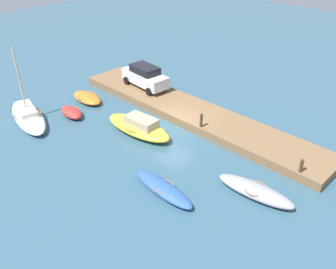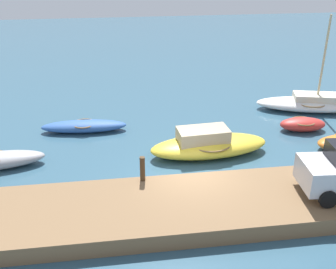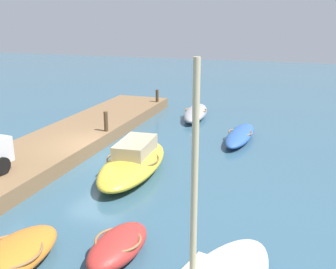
{
  "view_description": "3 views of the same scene",
  "coord_description": "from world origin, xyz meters",
  "px_view_note": "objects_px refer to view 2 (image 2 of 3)",
  "views": [
    {
      "loc": [
        -15.62,
        16.76,
        13.3
      ],
      "look_at": [
        -1.08,
        1.78,
        0.6
      ],
      "focal_mm": 39.68,
      "sensor_mm": 36.0,
      "label": 1
    },
    {
      "loc": [
        -2.87,
        -13.54,
        8.65
      ],
      "look_at": [
        -0.48,
        3.34,
        0.63
      ],
      "focal_mm": 43.02,
      "sensor_mm": 36.0,
      "label": 2
    },
    {
      "loc": [
        14.71,
        8.27,
        6.01
      ],
      "look_at": [
        -1.24,
        2.93,
        0.98
      ],
      "focal_mm": 42.36,
      "sensor_mm": 36.0,
      "label": 3
    }
  ],
  "objects_px": {
    "rowboat_blue": "(84,126)",
    "sailboat_white": "(311,103)",
    "motorboat_yellow": "(208,144)",
    "dinghy_red": "(303,124)",
    "mooring_post_mid_west": "(142,169)"
  },
  "relations": [
    {
      "from": "rowboat_blue",
      "to": "sailboat_white",
      "type": "relative_size",
      "value": 0.69
    },
    {
      "from": "rowboat_blue",
      "to": "dinghy_red",
      "type": "xyz_separation_m",
      "value": [
        11.13,
        -1.46,
        0.06
      ]
    },
    {
      "from": "dinghy_red",
      "to": "motorboat_yellow",
      "type": "height_order",
      "value": "motorboat_yellow"
    },
    {
      "from": "dinghy_red",
      "to": "mooring_post_mid_west",
      "type": "relative_size",
      "value": 2.49
    },
    {
      "from": "rowboat_blue",
      "to": "mooring_post_mid_west",
      "type": "height_order",
      "value": "mooring_post_mid_west"
    },
    {
      "from": "sailboat_white",
      "to": "mooring_post_mid_west",
      "type": "height_order",
      "value": "sailboat_white"
    },
    {
      "from": "sailboat_white",
      "to": "motorboat_yellow",
      "type": "relative_size",
      "value": 1.14
    },
    {
      "from": "rowboat_blue",
      "to": "motorboat_yellow",
      "type": "relative_size",
      "value": 0.79
    },
    {
      "from": "dinghy_red",
      "to": "mooring_post_mid_west",
      "type": "xyz_separation_m",
      "value": [
        -8.62,
        -4.72,
        0.76
      ]
    },
    {
      "from": "sailboat_white",
      "to": "mooring_post_mid_west",
      "type": "distance_m",
      "value": 12.63
    },
    {
      "from": "motorboat_yellow",
      "to": "dinghy_red",
      "type": "bearing_deg",
      "value": 15.34
    },
    {
      "from": "sailboat_white",
      "to": "motorboat_yellow",
      "type": "distance_m",
      "value": 8.39
    },
    {
      "from": "rowboat_blue",
      "to": "sailboat_white",
      "type": "bearing_deg",
      "value": 8.24
    },
    {
      "from": "mooring_post_mid_west",
      "to": "sailboat_white",
      "type": "bearing_deg",
      "value": 35.33
    },
    {
      "from": "motorboat_yellow",
      "to": "sailboat_white",
      "type": "bearing_deg",
      "value": 28.29
    }
  ]
}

